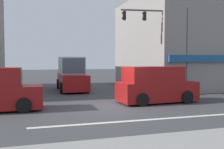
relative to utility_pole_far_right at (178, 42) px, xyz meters
The scene contains 7 objects.
ground_plane 12.69m from the utility_pole_far_right, 136.67° to the right, with size 120.00×120.00×0.00m, color #3D3D3F.
lane_marking_stripe 15.19m from the utility_pole_far_right, 126.62° to the right, with size 9.00×0.24×0.01m, color silver.
building_right_corner 1.56m from the utility_pole_far_right, 23.52° to the left, with size 11.17×11.63×8.48m.
utility_pole_far_right is the anchor object (origin of this frame).
traffic_light_mast 6.05m from the utility_pole_far_right, 127.15° to the right, with size 4.85×0.86×6.20m.
van_approaching_near 10.38m from the utility_pole_far_right, 128.27° to the right, with size 4.71×2.26×2.11m.
box_truck_crossing_center 10.32m from the utility_pole_far_right, behind, with size 2.32×5.64×2.75m.
Camera 1 is at (-4.24, -13.34, 2.45)m, focal length 42.00 mm.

